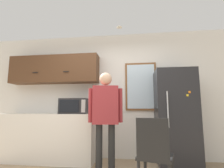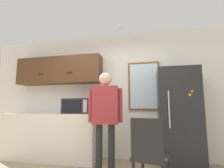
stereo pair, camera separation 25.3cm
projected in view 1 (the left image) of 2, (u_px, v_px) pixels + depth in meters
back_wall at (109, 94)px, 3.86m from camera, size 6.00×0.06×2.70m
counter at (47, 137)px, 3.54m from camera, size 1.99×0.65×0.93m
upper_cabinets at (54, 70)px, 3.90m from camera, size 1.99×0.35×0.61m
microwave at (75, 106)px, 3.46m from camera, size 0.54×0.39×0.30m
person at (105, 110)px, 2.94m from camera, size 0.57×0.28×1.64m
refrigerator at (176, 117)px, 3.26m from camera, size 0.71×0.68×1.75m
chair at (154, 152)px, 2.14m from camera, size 0.51×0.51×0.91m
window at (141, 86)px, 3.75m from camera, size 0.66×0.05×1.03m
ceiling_light at (119, 27)px, 3.57m from camera, size 0.11×0.11×0.01m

